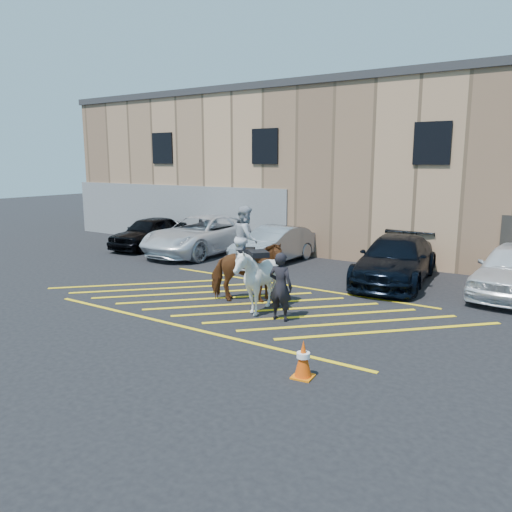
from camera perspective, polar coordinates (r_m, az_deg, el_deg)
The scene contains 11 objects.
ground at distance 14.44m, azimuth -0.40°, elevation -5.20°, with size 90.00×90.00×0.00m, color black.
car_black_suv at distance 23.62m, azimuth -12.06°, elevation 2.65°, with size 1.72×4.28×1.46m, color black.
car_white_pickup at distance 21.85m, azimuth -6.22°, elevation 2.42°, with size 2.72×5.90×1.64m, color white.
car_silver_sedan at distance 19.77m, azimuth 2.11°, elevation 1.28°, with size 1.51×4.34×1.43m, color gray.
car_blue_suv at distance 17.17m, azimuth 15.66°, elevation -0.42°, with size 2.12×5.22×1.52m, color black.
handler at distance 12.58m, azimuth 2.82°, elevation -3.51°, with size 0.64×0.42×1.75m, color black.
warehouse at distance 24.77m, azimuth 15.39°, elevation 9.66°, with size 32.42×10.20×7.30m.
hatching_zone at distance 14.20m, azimuth -1.07°, elevation -5.46°, with size 12.60×5.12×0.01m.
mounted_bay at distance 14.10m, azimuth -1.15°, elevation -0.93°, with size 2.29×1.79×2.76m.
saddled_white at distance 13.15m, azimuth 0.27°, elevation -2.72°, with size 2.17×2.19×1.80m.
traffic_cone at distance 9.50m, azimuth 5.42°, elevation -11.63°, with size 0.42×0.42×0.73m.
Camera 1 is at (7.71, -11.54, 3.98)m, focal length 35.00 mm.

